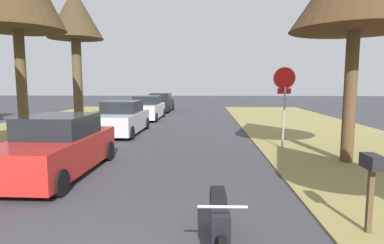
{
  "coord_description": "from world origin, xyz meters",
  "views": [
    {
      "loc": [
        1.6,
        -2.51,
        2.43
      ],
      "look_at": [
        1.23,
        6.72,
        1.32
      ],
      "focal_mm": 30.34,
      "sensor_mm": 36.0,
      "label": 1
    }
  ],
  "objects_px": {
    "parked_sedan_silver": "(122,119)",
    "parked_motorcycle": "(219,221)",
    "street_tree_left_far": "(75,17)",
    "parked_sedan_white": "(147,109)",
    "curbside_mailbox": "(372,171)",
    "stop_sign_far": "(284,90)",
    "parked_sedan_black": "(161,103)",
    "parked_sedan_red": "(57,148)"
  },
  "relations": [
    {
      "from": "street_tree_left_far",
      "to": "parked_sedan_red",
      "type": "relative_size",
      "value": 1.67
    },
    {
      "from": "parked_sedan_black",
      "to": "parked_motorcycle",
      "type": "height_order",
      "value": "parked_sedan_black"
    },
    {
      "from": "parked_sedan_silver",
      "to": "parked_motorcycle",
      "type": "distance_m",
      "value": 11.75
    },
    {
      "from": "street_tree_left_far",
      "to": "curbside_mailbox",
      "type": "height_order",
      "value": "street_tree_left_far"
    },
    {
      "from": "street_tree_left_far",
      "to": "parked_sedan_silver",
      "type": "xyz_separation_m",
      "value": [
        3.02,
        -2.36,
        -5.23
      ]
    },
    {
      "from": "parked_sedan_silver",
      "to": "parked_motorcycle",
      "type": "xyz_separation_m",
      "value": [
        4.21,
        -10.97,
        -0.24
      ]
    },
    {
      "from": "parked_sedan_silver",
      "to": "curbside_mailbox",
      "type": "distance_m",
      "value": 12.26
    },
    {
      "from": "parked_sedan_red",
      "to": "curbside_mailbox",
      "type": "height_order",
      "value": "parked_sedan_red"
    },
    {
      "from": "parked_sedan_white",
      "to": "curbside_mailbox",
      "type": "bearing_deg",
      "value": -68.55
    },
    {
      "from": "parked_sedan_silver",
      "to": "parked_sedan_white",
      "type": "xyz_separation_m",
      "value": [
        0.1,
        6.31,
        0.0
      ]
    },
    {
      "from": "parked_sedan_red",
      "to": "parked_sedan_black",
      "type": "relative_size",
      "value": 1.0
    },
    {
      "from": "stop_sign_far",
      "to": "parked_sedan_white",
      "type": "relative_size",
      "value": 0.67
    },
    {
      "from": "street_tree_left_far",
      "to": "parked_sedan_silver",
      "type": "height_order",
      "value": "street_tree_left_far"
    },
    {
      "from": "street_tree_left_far",
      "to": "stop_sign_far",
      "type": "bearing_deg",
      "value": -30.55
    },
    {
      "from": "parked_sedan_white",
      "to": "parked_motorcycle",
      "type": "xyz_separation_m",
      "value": [
        4.11,
        -17.28,
        -0.24
      ]
    },
    {
      "from": "parked_sedan_silver",
      "to": "stop_sign_far",
      "type": "bearing_deg",
      "value": -26.86
    },
    {
      "from": "parked_sedan_silver",
      "to": "curbside_mailbox",
      "type": "bearing_deg",
      "value": -57.26
    },
    {
      "from": "stop_sign_far",
      "to": "parked_sedan_silver",
      "type": "bearing_deg",
      "value": 153.14
    },
    {
      "from": "parked_sedan_black",
      "to": "parked_motorcycle",
      "type": "xyz_separation_m",
      "value": [
        4.01,
        -23.3,
        -0.24
      ]
    },
    {
      "from": "parked_sedan_silver",
      "to": "parked_sedan_white",
      "type": "relative_size",
      "value": 1.0
    },
    {
      "from": "stop_sign_far",
      "to": "parked_sedan_white",
      "type": "distance_m",
      "value": 11.99
    },
    {
      "from": "parked_sedan_silver",
      "to": "parked_sedan_black",
      "type": "relative_size",
      "value": 1.0
    },
    {
      "from": "parked_motorcycle",
      "to": "street_tree_left_far",
      "type": "bearing_deg",
      "value": 118.48
    },
    {
      "from": "street_tree_left_far",
      "to": "parked_sedan_white",
      "type": "relative_size",
      "value": 1.67
    },
    {
      "from": "parked_sedan_red",
      "to": "curbside_mailbox",
      "type": "xyz_separation_m",
      "value": [
        6.57,
        -3.28,
        0.33
      ]
    },
    {
      "from": "street_tree_left_far",
      "to": "parked_sedan_white",
      "type": "bearing_deg",
      "value": 51.66
    },
    {
      "from": "street_tree_left_far",
      "to": "curbside_mailbox",
      "type": "xyz_separation_m",
      "value": [
        9.65,
        -12.67,
        -4.89
      ]
    },
    {
      "from": "street_tree_left_far",
      "to": "parked_sedan_black",
      "type": "relative_size",
      "value": 1.67
    },
    {
      "from": "street_tree_left_far",
      "to": "parked_sedan_black",
      "type": "height_order",
      "value": "street_tree_left_far"
    },
    {
      "from": "stop_sign_far",
      "to": "street_tree_left_far",
      "type": "height_order",
      "value": "street_tree_left_far"
    },
    {
      "from": "parked_sedan_silver",
      "to": "parked_sedan_red",
      "type": "bearing_deg",
      "value": -89.54
    },
    {
      "from": "parked_sedan_silver",
      "to": "street_tree_left_far",
      "type": "bearing_deg",
      "value": 142.01
    },
    {
      "from": "parked_sedan_silver",
      "to": "curbside_mailbox",
      "type": "relative_size",
      "value": 3.5
    },
    {
      "from": "stop_sign_far",
      "to": "parked_sedan_black",
      "type": "relative_size",
      "value": 0.67
    },
    {
      "from": "parked_sedan_red",
      "to": "parked_sedan_silver",
      "type": "bearing_deg",
      "value": 90.46
    },
    {
      "from": "parked_sedan_black",
      "to": "curbside_mailbox",
      "type": "xyz_separation_m",
      "value": [
        6.43,
        -22.64,
        0.33
      ]
    },
    {
      "from": "street_tree_left_far",
      "to": "parked_sedan_white",
      "type": "height_order",
      "value": "street_tree_left_far"
    },
    {
      "from": "stop_sign_far",
      "to": "parked_sedan_silver",
      "type": "relative_size",
      "value": 0.67
    },
    {
      "from": "parked_motorcycle",
      "to": "parked_sedan_white",
      "type": "bearing_deg",
      "value": 103.38
    },
    {
      "from": "parked_sedan_red",
      "to": "street_tree_left_far",
      "type": "bearing_deg",
      "value": 108.16
    },
    {
      "from": "parked_sedan_white",
      "to": "parked_sedan_black",
      "type": "distance_m",
      "value": 6.01
    },
    {
      "from": "parked_sedan_red",
      "to": "parked_sedan_white",
      "type": "relative_size",
      "value": 1.0
    }
  ]
}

